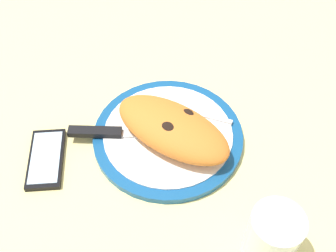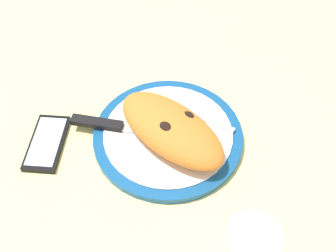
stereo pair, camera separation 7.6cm
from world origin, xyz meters
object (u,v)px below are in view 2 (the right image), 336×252
object	(u,v)px
smartphone	(47,143)
fork	(191,114)
knife	(115,126)
water_glass	(249,252)
calzone	(171,129)
plate	(168,136)

from	to	relation	value
smartphone	fork	bearing A→B (deg)	-133.26
fork	smartphone	bearing A→B (deg)	46.74
fork	knife	xyz separation A→B (cm)	(10.01, 10.82, 0.29)
fork	water_glass	distance (cm)	29.65
knife	water_glass	xyz separation A→B (cm)	(-32.17, 8.73, 2.12)
fork	water_glass	bearing A→B (deg)	138.58
calzone	smartphone	bearing A→B (deg)	34.73
fork	water_glass	size ratio (longest dim) A/B	1.51
plate	fork	xyz separation A→B (cm)	(-1.11, -6.22, 1.08)
calzone	fork	size ratio (longest dim) A/B	1.62
plate	knife	size ratio (longest dim) A/B	1.20
calzone	water_glass	world-z (taller)	water_glass
plate	calzone	xyz separation A→B (cm)	(-1.20, 0.73, 3.63)
calzone	knife	bearing A→B (deg)	20.93
knife	smartphone	xyz separation A→B (cm)	(8.98, 9.36, -1.61)
knife	water_glass	world-z (taller)	water_glass
fork	calzone	bearing A→B (deg)	90.74
calzone	water_glass	bearing A→B (deg)	150.28
knife	smartphone	bearing A→B (deg)	46.20
calzone	smartphone	world-z (taller)	calzone
smartphone	water_glass	distance (cm)	41.32
knife	water_glass	distance (cm)	33.40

